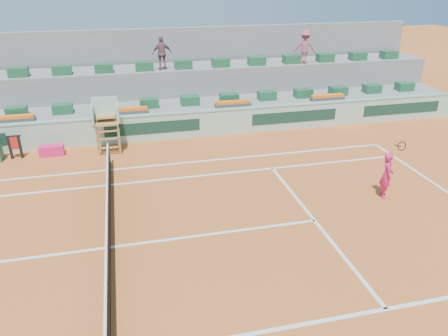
# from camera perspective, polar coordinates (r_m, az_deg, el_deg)

# --- Properties ---
(ground) EXTENTS (90.00, 90.00, 0.00)m
(ground) POSITION_cam_1_polar(r_m,az_deg,el_deg) (13.31, -14.64, -10.01)
(ground) COLOR #AD5321
(ground) RESTS_ON ground
(seating_tier_lower) EXTENTS (36.00, 4.00, 1.20)m
(seating_tier_lower) POSITION_cam_1_polar(r_m,az_deg,el_deg) (22.78, -14.82, 6.52)
(seating_tier_lower) COLOR gray
(seating_tier_lower) RESTS_ON ground
(seating_tier_upper) EXTENTS (36.00, 2.40, 2.60)m
(seating_tier_upper) POSITION_cam_1_polar(r_m,az_deg,el_deg) (24.13, -14.99, 9.24)
(seating_tier_upper) COLOR gray
(seating_tier_upper) RESTS_ON ground
(stadium_back_wall) EXTENTS (36.00, 0.40, 4.40)m
(stadium_back_wall) POSITION_cam_1_polar(r_m,az_deg,el_deg) (25.48, -15.19, 12.11)
(stadium_back_wall) COLOR gray
(stadium_back_wall) RESTS_ON ground
(player_bag) EXTENTS (1.01, 0.45, 0.45)m
(player_bag) POSITION_cam_1_polar(r_m,az_deg,el_deg) (20.24, -21.58, 2.15)
(player_bag) COLOR #E41D67
(player_bag) RESTS_ON ground
(spectator_mid) EXTENTS (1.03, 0.55, 1.68)m
(spectator_mid) POSITION_cam_1_polar(r_m,az_deg,el_deg) (23.09, -8.10, 14.61)
(spectator_mid) COLOR #764F58
(spectator_mid) RESTS_ON seating_tier_upper
(spectator_right) EXTENTS (1.32, 1.04, 1.80)m
(spectator_right) POSITION_cam_1_polar(r_m,az_deg,el_deg) (24.81, 10.51, 15.28)
(spectator_right) COLOR #9A4D5F
(spectator_right) RESTS_ON seating_tier_upper
(court_lines) EXTENTS (23.89, 11.09, 0.01)m
(court_lines) POSITION_cam_1_polar(r_m,az_deg,el_deg) (13.30, -14.65, -9.99)
(court_lines) COLOR silver
(court_lines) RESTS_ON ground
(tennis_net) EXTENTS (0.10, 11.97, 1.10)m
(tennis_net) POSITION_cam_1_polar(r_m,az_deg,el_deg) (13.02, -14.89, -8.10)
(tennis_net) COLOR black
(tennis_net) RESTS_ON ground
(advertising_hoarding) EXTENTS (36.00, 0.34, 1.26)m
(advertising_hoarding) POSITION_cam_1_polar(r_m,az_deg,el_deg) (20.68, -14.78, 4.78)
(advertising_hoarding) COLOR #9AC2AE
(advertising_hoarding) RESTS_ON ground
(umpire_chair) EXTENTS (1.10, 0.90, 2.40)m
(umpire_chair) POSITION_cam_1_polar(r_m,az_deg,el_deg) (19.45, -15.14, 6.32)
(umpire_chair) COLOR #9E703C
(umpire_chair) RESTS_ON ground
(seat_row_lower) EXTENTS (32.90, 0.60, 0.44)m
(seat_row_lower) POSITION_cam_1_polar(r_m,az_deg,el_deg) (21.69, -15.06, 7.86)
(seat_row_lower) COLOR #1B5332
(seat_row_lower) RESTS_ON seating_tier_lower
(seat_row_upper) EXTENTS (32.90, 0.60, 0.44)m
(seat_row_upper) POSITION_cam_1_polar(r_m,az_deg,el_deg) (23.20, -15.41, 12.47)
(seat_row_upper) COLOR #1B5332
(seat_row_upper) RESTS_ON seating_tier_upper
(flower_planters) EXTENTS (26.80, 0.36, 0.28)m
(flower_planters) POSITION_cam_1_polar(r_m,az_deg,el_deg) (21.05, -19.13, 6.59)
(flower_planters) COLOR #454545
(flower_planters) RESTS_ON seating_tier_lower
(towel_rack) EXTENTS (0.60, 0.10, 1.03)m
(towel_rack) POSITION_cam_1_polar(r_m,az_deg,el_deg) (20.38, -25.67, 2.71)
(towel_rack) COLOR black
(towel_rack) RESTS_ON ground
(tennis_player) EXTENTS (0.59, 0.92, 2.28)m
(tennis_player) POSITION_cam_1_polar(r_m,az_deg,el_deg) (16.20, 20.49, -0.83)
(tennis_player) COLOR #E41D67
(tennis_player) RESTS_ON ground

